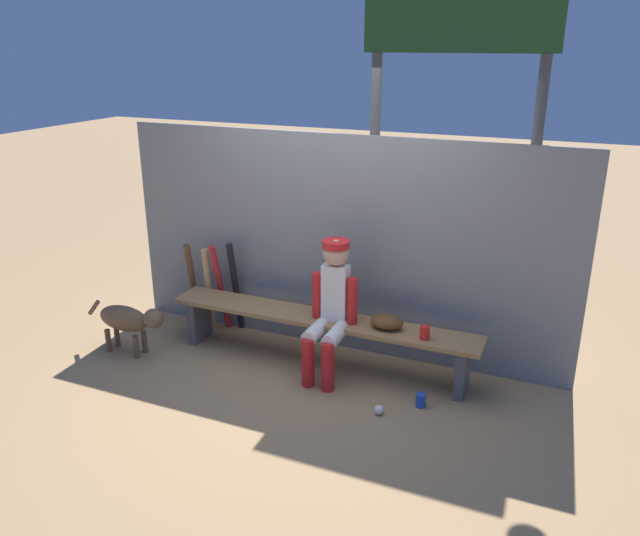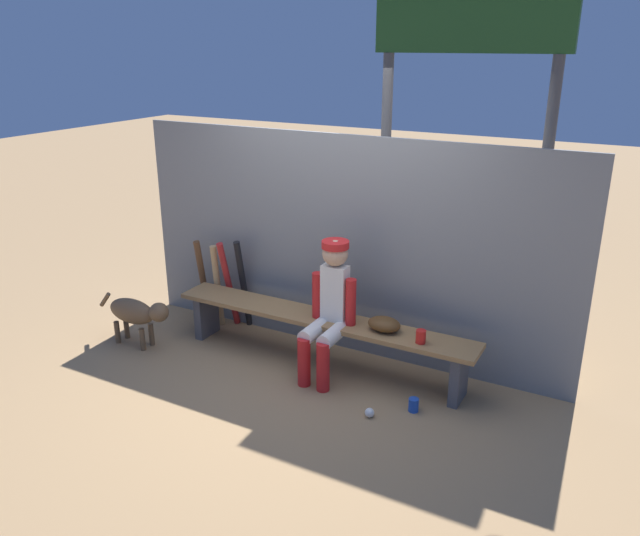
# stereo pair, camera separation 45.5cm
# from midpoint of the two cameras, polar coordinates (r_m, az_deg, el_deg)

# --- Properties ---
(ground_plane) EXTENTS (30.00, 30.00, 0.00)m
(ground_plane) POSITION_cam_midpoint_polar(r_m,az_deg,el_deg) (5.70, -2.31, -8.74)
(ground_plane) COLOR #9E7A51
(chainlink_fence) EXTENTS (4.22, 0.03, 2.00)m
(chainlink_fence) POSITION_cam_midpoint_polar(r_m,az_deg,el_deg) (5.65, -0.65, 2.03)
(chainlink_fence) COLOR slate
(chainlink_fence) RESTS_ON ground_plane
(dugout_bench) EXTENTS (2.83, 0.36, 0.47)m
(dugout_bench) POSITION_cam_midpoint_polar(r_m,az_deg,el_deg) (5.54, -2.36, -5.36)
(dugout_bench) COLOR olive
(dugout_bench) RESTS_ON ground_plane
(player_seated) EXTENTS (0.41, 0.55, 1.18)m
(player_seated) POSITION_cam_midpoint_polar(r_m,az_deg,el_deg) (5.27, -1.51, -3.41)
(player_seated) COLOR silver
(player_seated) RESTS_ON ground_plane
(baseball_glove) EXTENTS (0.28, 0.20, 0.12)m
(baseball_glove) POSITION_cam_midpoint_polar(r_m,az_deg,el_deg) (5.26, 3.60, -4.93)
(baseball_glove) COLOR #593819
(baseball_glove) RESTS_ON dugout_bench
(bat_aluminum_black) EXTENTS (0.07, 0.24, 0.94)m
(bat_aluminum_black) POSITION_cam_midpoint_polar(r_m,az_deg,el_deg) (6.22, -9.76, -1.75)
(bat_aluminum_black) COLOR black
(bat_aluminum_black) RESTS_ON ground_plane
(bat_aluminum_red) EXTENTS (0.09, 0.27, 0.92)m
(bat_aluminum_red) POSITION_cam_midpoint_polar(r_m,az_deg,el_deg) (6.26, -11.09, -1.80)
(bat_aluminum_red) COLOR #B22323
(bat_aluminum_red) RESTS_ON ground_plane
(bat_wood_tan) EXTENTS (0.06, 0.14, 0.86)m
(bat_wood_tan) POSITION_cam_midpoint_polar(r_m,az_deg,el_deg) (6.31, -12.10, -1.96)
(bat_wood_tan) COLOR tan
(bat_wood_tan) RESTS_ON ground_plane
(bat_wood_dark) EXTENTS (0.07, 0.19, 0.88)m
(bat_wood_dark) POSITION_cam_midpoint_polar(r_m,az_deg,el_deg) (6.44, -13.45, -1.53)
(bat_wood_dark) COLOR brown
(bat_wood_dark) RESTS_ON ground_plane
(baseball) EXTENTS (0.07, 0.07, 0.07)m
(baseball) POSITION_cam_midpoint_polar(r_m,az_deg,el_deg) (4.99, 2.71, -12.81)
(baseball) COLOR white
(baseball) RESTS_ON ground_plane
(cup_on_ground) EXTENTS (0.08, 0.08, 0.11)m
(cup_on_ground) POSITION_cam_midpoint_polar(r_m,az_deg,el_deg) (5.10, 6.57, -11.89)
(cup_on_ground) COLOR #1E47AD
(cup_on_ground) RESTS_ON ground_plane
(cup_on_bench) EXTENTS (0.08, 0.08, 0.11)m
(cup_on_bench) POSITION_cam_midpoint_polar(r_m,az_deg,el_deg) (5.11, 6.98, -5.88)
(cup_on_bench) COLOR red
(cup_on_bench) RESTS_ON dugout_bench
(scoreboard) EXTENTS (2.01, 0.27, 3.59)m
(scoreboard) POSITION_cam_midpoint_polar(r_m,az_deg,el_deg) (5.93, 10.71, 17.13)
(scoreboard) COLOR #3F3F42
(scoreboard) RESTS_ON ground_plane
(dog) EXTENTS (0.84, 0.20, 0.49)m
(dog) POSITION_cam_midpoint_polar(r_m,az_deg,el_deg) (6.07, -19.06, -4.50)
(dog) COLOR brown
(dog) RESTS_ON ground_plane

